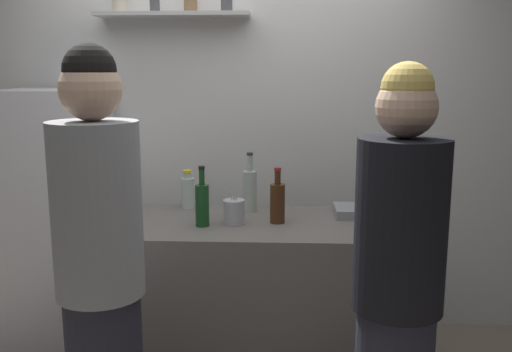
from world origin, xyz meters
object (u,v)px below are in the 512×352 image
at_px(baking_pan, 365,211).
at_px(wine_bottle_pale_glass, 250,189).
at_px(refrigerator, 59,220).
at_px(utensil_holder, 234,212).
at_px(person_grey_hoodie, 101,280).
at_px(person_blonde, 397,296).
at_px(wine_bottle_amber_glass, 277,202).
at_px(wine_bottle_green_glass, 202,203).
at_px(water_bottle_plastic, 188,192).

distance_m(baking_pan, wine_bottle_pale_glass, 0.66).
xyz_separation_m(refrigerator, utensil_holder, (1.12, -0.42, 0.17)).
xyz_separation_m(refrigerator, baking_pan, (1.84, -0.21, 0.13)).
bearing_deg(person_grey_hoodie, person_blonde, -125.45).
distance_m(wine_bottle_pale_glass, person_grey_hoodie, 1.22).
distance_m(baking_pan, wine_bottle_amber_glass, 0.53).
height_order(wine_bottle_pale_glass, wine_bottle_green_glass, wine_bottle_pale_glass).
bearing_deg(wine_bottle_amber_glass, utensil_holder, -171.68).
height_order(wine_bottle_pale_glass, person_grey_hoodie, person_grey_hoodie).
height_order(baking_pan, wine_bottle_amber_glass, wine_bottle_amber_glass).
distance_m(wine_bottle_amber_glass, person_grey_hoodie, 1.10).
xyz_separation_m(wine_bottle_green_glass, person_grey_hoodie, (-0.29, -0.78, -0.12)).
xyz_separation_m(water_bottle_plastic, person_grey_hoodie, (-0.15, -1.16, -0.10)).
height_order(person_grey_hoodie, person_blonde, person_grey_hoodie).
distance_m(baking_pan, wine_bottle_green_glass, 0.92).
xyz_separation_m(wine_bottle_pale_glass, person_blonde, (0.62, -1.11, -0.17)).
bearing_deg(wine_bottle_amber_glass, baking_pan, 19.20).
height_order(refrigerator, wine_bottle_pale_glass, refrigerator).
bearing_deg(person_grey_hoodie, wine_bottle_green_glass, -54.96).
bearing_deg(water_bottle_plastic, wine_bottle_pale_glass, -9.22).
xyz_separation_m(baking_pan, person_blonde, (-0.03, -1.05, -0.06)).
distance_m(wine_bottle_pale_glass, wine_bottle_green_glass, 0.39).
bearing_deg(water_bottle_plastic, person_blonde, -49.85).
bearing_deg(utensil_holder, water_bottle_plastic, 132.34).
bearing_deg(wine_bottle_green_glass, person_grey_hoodie, -110.25).
distance_m(refrigerator, wine_bottle_green_glass, 1.09).
distance_m(baking_pan, water_bottle_plastic, 1.03).
bearing_deg(utensil_holder, wine_bottle_pale_glass, 75.56).
relative_size(refrigerator, water_bottle_plastic, 7.01).
height_order(refrigerator, person_grey_hoodie, person_grey_hoodie).
relative_size(utensil_holder, person_grey_hoodie, 0.12).
xyz_separation_m(refrigerator, wine_bottle_pale_glass, (1.19, -0.15, 0.24)).
bearing_deg(wine_bottle_pale_glass, baking_pan, -5.70).
xyz_separation_m(baking_pan, wine_bottle_pale_glass, (-0.65, 0.06, 0.10)).
xyz_separation_m(wine_bottle_amber_glass, person_blonde, (0.46, -0.88, -0.15)).
bearing_deg(baking_pan, water_bottle_plastic, 173.02).
relative_size(utensil_holder, wine_bottle_green_glass, 0.68).
relative_size(person_grey_hoodie, person_blonde, 1.04).
distance_m(utensil_holder, person_grey_hoodie, 0.95).
bearing_deg(baking_pan, person_grey_hoodie, -138.52).
bearing_deg(baking_pan, wine_bottle_pale_glass, 174.30).
relative_size(refrigerator, utensil_holder, 7.37).
xyz_separation_m(baking_pan, water_bottle_plastic, (-1.02, 0.12, 0.07)).
bearing_deg(wine_bottle_amber_glass, refrigerator, 164.18).
bearing_deg(person_blonde, refrigerator, -104.16).
xyz_separation_m(utensil_holder, wine_bottle_green_glass, (-0.16, -0.05, 0.05)).
distance_m(wine_bottle_green_glass, person_grey_hoodie, 0.84).
relative_size(wine_bottle_amber_glass, water_bottle_plastic, 1.30).
height_order(refrigerator, baking_pan, refrigerator).
distance_m(utensil_holder, wine_bottle_amber_glass, 0.24).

